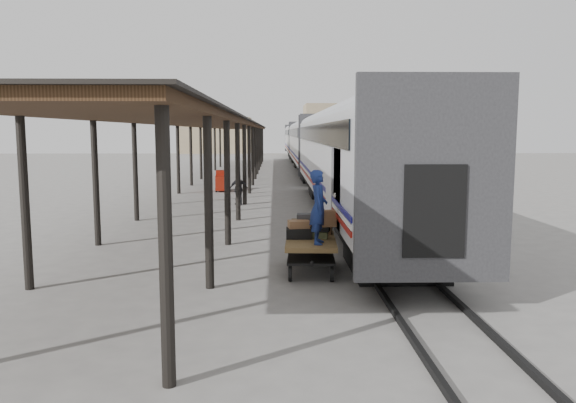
{
  "coord_description": "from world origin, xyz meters",
  "views": [
    {
      "loc": [
        0.15,
        -14.57,
        3.56
      ],
      "look_at": [
        0.5,
        0.4,
        1.7
      ],
      "focal_mm": 35.0,
      "sensor_mm": 36.0,
      "label": 1
    }
  ],
  "objects_px": {
    "baggage_cart": "(311,247)",
    "porter": "(319,207)",
    "pedestrian": "(239,189)",
    "luggage_tug": "(223,182)"
  },
  "relations": [
    {
      "from": "baggage_cart",
      "to": "porter",
      "type": "relative_size",
      "value": 1.37
    },
    {
      "from": "porter",
      "to": "pedestrian",
      "type": "relative_size",
      "value": 1.15
    },
    {
      "from": "luggage_tug",
      "to": "pedestrian",
      "type": "relative_size",
      "value": 0.94
    },
    {
      "from": "pedestrian",
      "to": "luggage_tug",
      "type": "bearing_deg",
      "value": -85.22
    },
    {
      "from": "luggage_tug",
      "to": "pedestrian",
      "type": "bearing_deg",
      "value": -82.57
    },
    {
      "from": "porter",
      "to": "pedestrian",
      "type": "bearing_deg",
      "value": 17.98
    },
    {
      "from": "baggage_cart",
      "to": "porter",
      "type": "height_order",
      "value": "porter"
    },
    {
      "from": "baggage_cart",
      "to": "pedestrian",
      "type": "xyz_separation_m",
      "value": [
        -2.68,
        13.27,
        0.13
      ]
    },
    {
      "from": "baggage_cart",
      "to": "luggage_tug",
      "type": "height_order",
      "value": "luggage_tug"
    },
    {
      "from": "luggage_tug",
      "to": "porter",
      "type": "distance_m",
      "value": 20.94
    }
  ]
}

